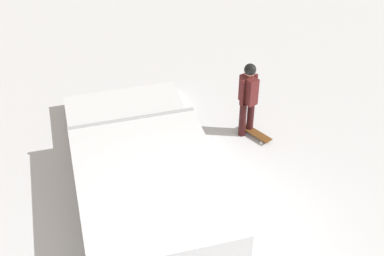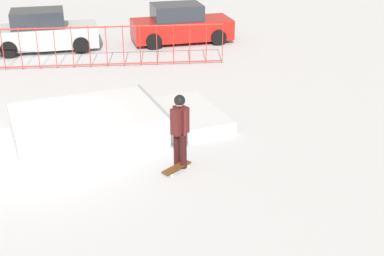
% 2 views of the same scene
% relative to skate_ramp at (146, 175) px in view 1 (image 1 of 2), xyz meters
% --- Properties ---
extents(skate_ramp, '(5.84, 3.71, 0.74)m').
position_rel_skate_ramp_xyz_m(skate_ramp, '(0.00, 0.00, 0.00)').
color(skate_ramp, silver).
rests_on(skate_ramp, ground).
extents(skater, '(0.44, 0.39, 1.73)m').
position_rel_skate_ramp_xyz_m(skater, '(1.62, -2.13, 0.69)').
color(skater, black).
rests_on(skater, ground).
extents(skateboard, '(0.74, 0.67, 0.09)m').
position_rel_skate_ramp_xyz_m(skateboard, '(1.50, -2.32, -0.24)').
color(skateboard, '#593314').
rests_on(skateboard, ground).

